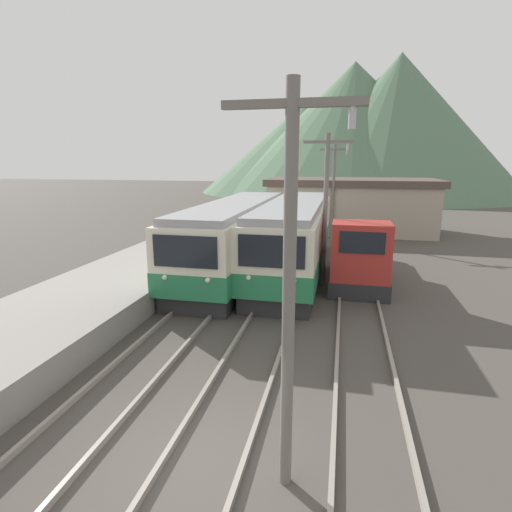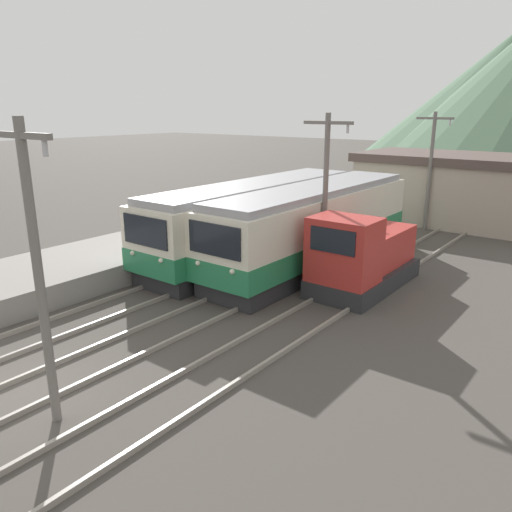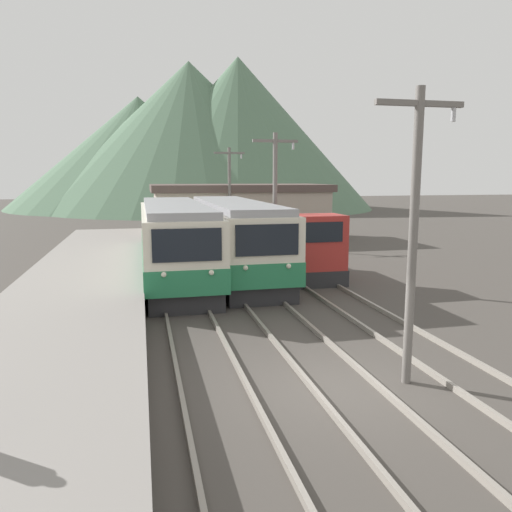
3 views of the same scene
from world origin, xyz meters
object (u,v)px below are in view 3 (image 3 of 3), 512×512
at_px(commuter_train_center, 234,241).
at_px(catenary_mast_far, 230,193).
at_px(shunting_locomotive, 305,252).
at_px(catenary_mast_near, 414,227).
at_px(catenary_mast_mid, 275,201).
at_px(commuter_train_left, 174,244).

relative_size(commuter_train_center, catenary_mast_far, 1.98).
relative_size(shunting_locomotive, catenary_mast_far, 0.82).
xyz_separation_m(catenary_mast_near, catenary_mast_mid, (0.00, 11.43, 0.00)).
bearing_deg(commuter_train_left, shunting_locomotive, -10.16).
height_order(commuter_train_left, catenary_mast_mid, catenary_mast_mid).
bearing_deg(shunting_locomotive, catenary_mast_near, -97.23).
bearing_deg(catenary_mast_near, commuter_train_left, 108.61).
relative_size(commuter_train_center, catenary_mast_near, 1.98).
xyz_separation_m(commuter_train_left, commuter_train_center, (2.80, 0.41, 0.01)).
relative_size(commuter_train_center, shunting_locomotive, 2.41).
height_order(catenary_mast_mid, catenary_mast_far, same).
distance_m(commuter_train_left, commuter_train_center, 2.83).
relative_size(commuter_train_left, commuter_train_center, 1.02).
distance_m(commuter_train_center, catenary_mast_far, 9.97).
bearing_deg(catenary_mast_mid, catenary_mast_near, -90.00).
distance_m(commuter_train_center, catenary_mast_mid, 3.02).
distance_m(shunting_locomotive, catenary_mast_near, 12.08).
bearing_deg(shunting_locomotive, commuter_train_left, 169.84).
bearing_deg(catenary_mast_far, catenary_mast_mid, -90.00).
distance_m(commuter_train_left, catenary_mast_far, 11.12).
bearing_deg(catenary_mast_far, commuter_train_left, -113.16).
bearing_deg(commuter_train_left, catenary_mast_mid, -17.57).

